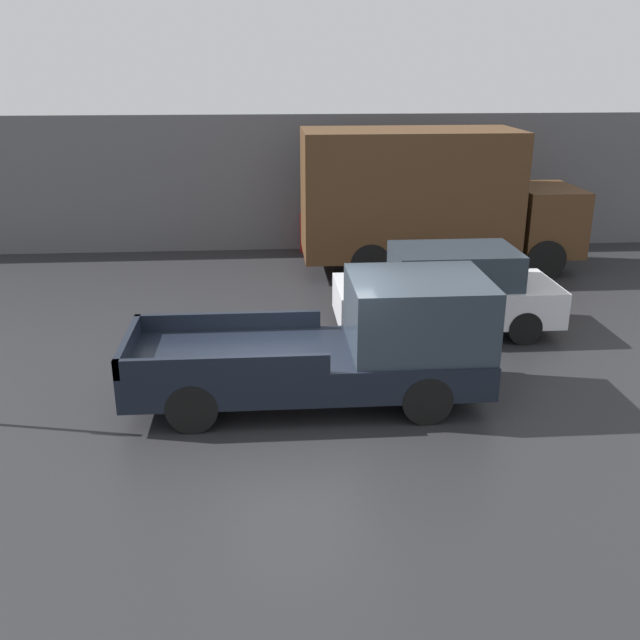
# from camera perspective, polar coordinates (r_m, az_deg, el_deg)

# --- Properties ---
(ground_plane) EXTENTS (60.00, 60.00, 0.00)m
(ground_plane) POSITION_cam_1_polar(r_m,az_deg,el_deg) (11.43, -1.29, -7.24)
(ground_plane) COLOR #232326
(building_wall) EXTENTS (28.00, 0.15, 3.84)m
(building_wall) POSITION_cam_1_polar(r_m,az_deg,el_deg) (20.87, -2.93, 10.86)
(building_wall) COLOR #56565B
(building_wall) RESTS_ON ground
(pickup_truck) EXTENTS (5.71, 2.05, 2.04)m
(pickup_truck) POSITION_cam_1_polar(r_m,az_deg,el_deg) (11.43, 2.26, -1.97)
(pickup_truck) COLOR black
(pickup_truck) RESTS_ON ground
(car) EXTENTS (4.45, 1.88, 1.73)m
(car) POSITION_cam_1_polar(r_m,az_deg,el_deg) (14.67, 10.20, 2.33)
(car) COLOR silver
(car) RESTS_ON ground
(delivery_truck) EXTENTS (7.15, 2.42, 3.63)m
(delivery_truck) POSITION_cam_1_polar(r_m,az_deg,el_deg) (18.82, 8.55, 9.67)
(delivery_truck) COLOR #472D19
(delivery_truck) RESTS_ON ground
(newspaper_box) EXTENTS (0.45, 0.40, 1.07)m
(newspaper_box) POSITION_cam_1_polar(r_m,az_deg,el_deg) (20.85, -0.97, 6.99)
(newspaper_box) COLOR red
(newspaper_box) RESTS_ON ground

